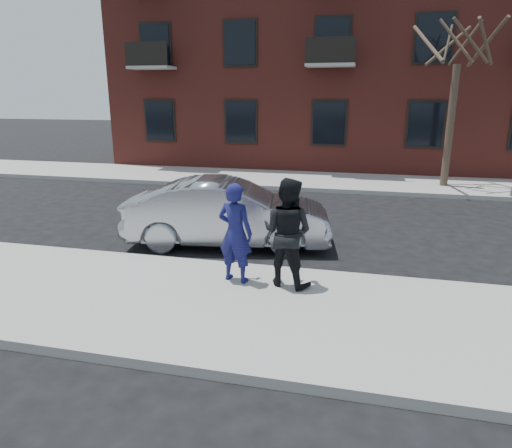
% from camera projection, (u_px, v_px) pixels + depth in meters
% --- Properties ---
extents(ground, '(100.00, 100.00, 0.00)m').
position_uv_depth(ground, '(251.00, 308.00, 7.43)').
color(ground, black).
rests_on(ground, ground).
extents(near_sidewalk, '(50.00, 3.50, 0.15)m').
position_uv_depth(near_sidewalk, '(247.00, 311.00, 7.17)').
color(near_sidewalk, '#999691').
rests_on(near_sidewalk, ground).
extents(near_curb, '(50.00, 0.10, 0.15)m').
position_uv_depth(near_curb, '(270.00, 270.00, 8.85)').
color(near_curb, '#999691').
rests_on(near_curb, ground).
extents(far_sidewalk, '(50.00, 3.50, 0.15)m').
position_uv_depth(far_sidewalk, '(320.00, 181.00, 17.93)').
color(far_sidewalk, '#999691').
rests_on(far_sidewalk, ground).
extents(far_curb, '(50.00, 0.10, 0.15)m').
position_uv_depth(far_curb, '(315.00, 190.00, 16.24)').
color(far_curb, '#999691').
rests_on(far_curb, ground).
extents(apartment_building, '(24.30, 10.30, 12.30)m').
position_uv_depth(apartment_building, '(381.00, 34.00, 22.12)').
color(apartment_building, maroon).
rests_on(apartment_building, ground).
extents(street_tree, '(3.60, 3.60, 6.80)m').
position_uv_depth(street_tree, '(461.00, 27.00, 15.19)').
color(street_tree, '#35261F').
rests_on(street_tree, far_sidewalk).
extents(silver_sedan, '(4.80, 2.32, 1.52)m').
position_uv_depth(silver_sedan, '(228.00, 213.00, 10.36)').
color(silver_sedan, '#999BA3').
rests_on(silver_sedan, ground).
extents(man_hoodie, '(0.72, 0.57, 1.77)m').
position_uv_depth(man_hoodie, '(235.00, 233.00, 7.94)').
color(man_hoodie, navy).
rests_on(man_hoodie, near_sidewalk).
extents(man_peacoat, '(1.08, 0.95, 1.88)m').
position_uv_depth(man_peacoat, '(287.00, 232.00, 7.77)').
color(man_peacoat, black).
rests_on(man_peacoat, near_sidewalk).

